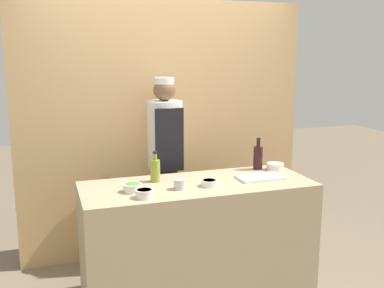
{
  "coord_description": "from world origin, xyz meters",
  "views": [
    {
      "loc": [
        -1.08,
        -3.11,
        1.91
      ],
      "look_at": [
        0.0,
        0.14,
        1.22
      ],
      "focal_mm": 42.0,
      "sensor_mm": 36.0,
      "label": 1
    }
  ],
  "objects_px": {
    "bottle_oil": "(155,170)",
    "sauce_bowl_red": "(209,183)",
    "cutting_board": "(260,177)",
    "sauce_bowl_yellow": "(275,166)",
    "sauce_bowl_green": "(132,187)",
    "sauce_bowl_white": "(144,193)",
    "chef_center": "(165,164)",
    "cup_steel": "(179,184)",
    "bottle_wine": "(258,157)"
  },
  "relations": [
    {
      "from": "sauce_bowl_red",
      "to": "chef_center",
      "type": "relative_size",
      "value": 0.07
    },
    {
      "from": "cup_steel",
      "to": "chef_center",
      "type": "relative_size",
      "value": 0.05
    },
    {
      "from": "sauce_bowl_red",
      "to": "bottle_oil",
      "type": "xyz_separation_m",
      "value": [
        -0.35,
        0.25,
        0.07
      ]
    },
    {
      "from": "sauce_bowl_white",
      "to": "sauce_bowl_green",
      "type": "xyz_separation_m",
      "value": [
        -0.05,
        0.16,
        -0.0
      ]
    },
    {
      "from": "bottle_wine",
      "to": "chef_center",
      "type": "distance_m",
      "value": 0.83
    },
    {
      "from": "sauce_bowl_red",
      "to": "sauce_bowl_green",
      "type": "height_order",
      "value": "sauce_bowl_green"
    },
    {
      "from": "cutting_board",
      "to": "bottle_wine",
      "type": "relative_size",
      "value": 1.31
    },
    {
      "from": "bottle_wine",
      "to": "cup_steel",
      "type": "height_order",
      "value": "bottle_wine"
    },
    {
      "from": "cup_steel",
      "to": "chef_center",
      "type": "bearing_deg",
      "value": 82.46
    },
    {
      "from": "sauce_bowl_red",
      "to": "chef_center",
      "type": "xyz_separation_m",
      "value": [
        -0.13,
        0.76,
        -0.03
      ]
    },
    {
      "from": "bottle_oil",
      "to": "bottle_wine",
      "type": "relative_size",
      "value": 0.86
    },
    {
      "from": "cutting_board",
      "to": "sauce_bowl_red",
      "type": "bearing_deg",
      "value": -171.58
    },
    {
      "from": "sauce_bowl_white",
      "to": "chef_center",
      "type": "distance_m",
      "value": 0.96
    },
    {
      "from": "bottle_oil",
      "to": "sauce_bowl_white",
      "type": "bearing_deg",
      "value": -114.43
    },
    {
      "from": "sauce_bowl_red",
      "to": "sauce_bowl_green",
      "type": "distance_m",
      "value": 0.57
    },
    {
      "from": "sauce_bowl_green",
      "to": "cup_steel",
      "type": "relative_size",
      "value": 1.57
    },
    {
      "from": "sauce_bowl_yellow",
      "to": "bottle_oil",
      "type": "xyz_separation_m",
      "value": [
        -1.05,
        -0.02,
        0.06
      ]
    },
    {
      "from": "sauce_bowl_yellow",
      "to": "chef_center",
      "type": "relative_size",
      "value": 0.08
    },
    {
      "from": "bottle_wine",
      "to": "cup_steel",
      "type": "distance_m",
      "value": 0.88
    },
    {
      "from": "sauce_bowl_yellow",
      "to": "sauce_bowl_white",
      "type": "bearing_deg",
      "value": -162.35
    },
    {
      "from": "sauce_bowl_white",
      "to": "chef_center",
      "type": "height_order",
      "value": "chef_center"
    },
    {
      "from": "cutting_board",
      "to": "chef_center",
      "type": "bearing_deg",
      "value": 130.26
    },
    {
      "from": "sauce_bowl_green",
      "to": "bottle_oil",
      "type": "height_order",
      "value": "bottle_oil"
    },
    {
      "from": "sauce_bowl_green",
      "to": "cutting_board",
      "type": "bearing_deg",
      "value": 1.34
    },
    {
      "from": "sauce_bowl_yellow",
      "to": "chef_center",
      "type": "bearing_deg",
      "value": 149.38
    },
    {
      "from": "bottle_oil",
      "to": "cutting_board",
      "type": "bearing_deg",
      "value": -12.59
    },
    {
      "from": "bottle_oil",
      "to": "cup_steel",
      "type": "relative_size",
      "value": 2.77
    },
    {
      "from": "cutting_board",
      "to": "sauce_bowl_green",
      "type": "bearing_deg",
      "value": -178.66
    },
    {
      "from": "sauce_bowl_red",
      "to": "bottle_wine",
      "type": "distance_m",
      "value": 0.67
    },
    {
      "from": "sauce_bowl_white",
      "to": "cutting_board",
      "type": "distance_m",
      "value": 0.99
    },
    {
      "from": "cup_steel",
      "to": "sauce_bowl_yellow",
      "type": "bearing_deg",
      "value": 16.28
    },
    {
      "from": "sauce_bowl_green",
      "to": "sauce_bowl_red",
      "type": "bearing_deg",
      "value": -4.34
    },
    {
      "from": "sauce_bowl_red",
      "to": "bottle_wine",
      "type": "bearing_deg",
      "value": 30.67
    },
    {
      "from": "chef_center",
      "to": "cutting_board",
      "type": "bearing_deg",
      "value": -49.74
    },
    {
      "from": "bottle_wine",
      "to": "chef_center",
      "type": "bearing_deg",
      "value": 148.98
    },
    {
      "from": "sauce_bowl_white",
      "to": "sauce_bowl_red",
      "type": "xyz_separation_m",
      "value": [
        0.52,
        0.12,
        -0.01
      ]
    },
    {
      "from": "sauce_bowl_yellow",
      "to": "cup_steel",
      "type": "height_order",
      "value": "cup_steel"
    },
    {
      "from": "sauce_bowl_white",
      "to": "bottle_oil",
      "type": "bearing_deg",
      "value": 65.57
    },
    {
      "from": "sauce_bowl_green",
      "to": "cutting_board",
      "type": "xyz_separation_m",
      "value": [
        1.03,
        0.02,
        -0.02
      ]
    },
    {
      "from": "sauce_bowl_white",
      "to": "sauce_bowl_green",
      "type": "bearing_deg",
      "value": 107.73
    },
    {
      "from": "sauce_bowl_yellow",
      "to": "cutting_board",
      "type": "bearing_deg",
      "value": -140.54
    },
    {
      "from": "bottle_oil",
      "to": "bottle_wine",
      "type": "bearing_deg",
      "value": 5.6
    },
    {
      "from": "cutting_board",
      "to": "bottle_wine",
      "type": "height_order",
      "value": "bottle_wine"
    },
    {
      "from": "bottle_oil",
      "to": "sauce_bowl_red",
      "type": "bearing_deg",
      "value": -35.07
    },
    {
      "from": "bottle_wine",
      "to": "bottle_oil",
      "type": "bearing_deg",
      "value": -174.4
    },
    {
      "from": "sauce_bowl_green",
      "to": "bottle_oil",
      "type": "xyz_separation_m",
      "value": [
        0.22,
        0.2,
        0.06
      ]
    },
    {
      "from": "cup_steel",
      "to": "chef_center",
      "type": "xyz_separation_m",
      "value": [
        0.1,
        0.76,
        -0.04
      ]
    },
    {
      "from": "bottle_oil",
      "to": "chef_center",
      "type": "height_order",
      "value": "chef_center"
    },
    {
      "from": "cutting_board",
      "to": "sauce_bowl_yellow",
      "type": "bearing_deg",
      "value": 39.46
    },
    {
      "from": "cup_steel",
      "to": "chef_center",
      "type": "distance_m",
      "value": 0.77
    }
  ]
}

